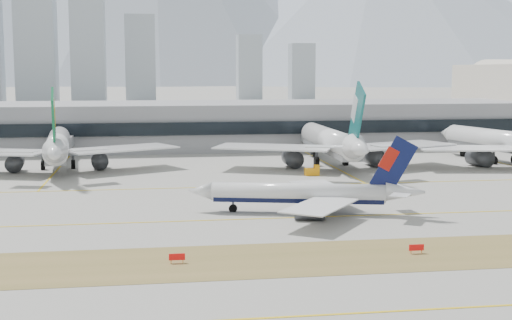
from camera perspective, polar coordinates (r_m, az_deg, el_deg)
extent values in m
plane|color=gray|center=(130.74, 0.28, -4.27)|extent=(3000.00, 3000.00, 0.00)
cube|color=brown|center=(100.09, 3.15, -7.87)|extent=(360.00, 18.00, 0.06)
cube|color=yellow|center=(125.90, 0.63, -4.70)|extent=(360.00, 0.45, 0.04)
cube|color=yellow|center=(78.72, 6.64, -12.14)|extent=(360.00, 0.45, 0.04)
cube|color=yellow|center=(159.96, -1.39, -2.13)|extent=(360.00, 0.45, 0.04)
cylinder|color=white|center=(130.37, 3.39, -2.61)|extent=(31.46, 11.08, 3.45)
cube|color=black|center=(130.54, 3.38, -3.02)|extent=(30.72, 10.42, 1.55)
cone|color=white|center=(132.28, -4.52, -2.48)|extent=(5.52, 4.53, 3.45)
cone|color=white|center=(131.03, 11.86, -2.52)|extent=(7.65, 5.07, 3.45)
cube|color=white|center=(139.81, 5.20, -2.17)|extent=(10.05, 17.92, 0.21)
cube|color=white|center=(135.25, 11.10, -2.08)|extent=(3.39, 5.03, 0.14)
cylinder|color=#3F4247|center=(137.01, 4.44, -3.17)|extent=(5.74, 3.80, 2.59)
cube|color=#3F4247|center=(136.83, 4.44, -2.74)|extent=(2.19, 0.79, 1.21)
cube|color=white|center=(120.96, 5.14, -3.66)|extent=(16.34, 18.34, 0.21)
cube|color=white|center=(126.45, 11.49, -2.74)|extent=(5.17, 5.73, 0.14)
cylinder|color=#3F4247|center=(124.48, 4.33, -4.23)|extent=(5.74, 3.80, 2.59)
cube|color=#3F4247|center=(124.28, 4.33, -3.76)|extent=(2.19, 0.79, 1.21)
cube|color=#0B1245|center=(130.08, 10.95, -0.42)|extent=(8.34, 2.39, 10.81)
cube|color=#B5150C|center=(129.85, 10.58, 0.10)|extent=(3.83, 1.31, 4.63)
cylinder|color=#3F4247|center=(131.85, -1.85, -3.71)|extent=(0.41, 0.41, 2.07)
cylinder|color=black|center=(131.93, -1.85, -3.90)|extent=(1.65, 0.97, 1.55)
cylinder|color=#3F4247|center=(128.64, 3.73, -4.00)|extent=(0.41, 0.41, 2.07)
cylinder|color=black|center=(128.73, 3.73, -4.19)|extent=(1.65, 0.97, 1.55)
cylinder|color=#3F4247|center=(133.04, 3.79, -3.63)|extent=(0.41, 0.41, 2.07)
cylinder|color=black|center=(133.13, 3.79, -3.81)|extent=(1.65, 0.97, 1.55)
cylinder|color=white|center=(195.46, -15.59, 1.23)|extent=(10.09, 45.05, 5.91)
cube|color=slate|center=(195.63, -15.57, 0.75)|extent=(9.12, 44.07, 2.66)
cone|color=white|center=(221.10, -15.42, 1.90)|extent=(6.53, 7.35, 5.91)
cone|color=white|center=(168.24, -15.83, 0.54)|extent=(6.82, 10.44, 5.91)
cube|color=white|center=(189.24, -10.80, 0.91)|extent=(31.18, 24.60, 0.35)
cube|color=white|center=(169.97, -13.23, 0.84)|extent=(9.32, 7.27, 0.24)
cylinder|color=#3F4247|center=(192.34, -12.41, -0.01)|extent=(5.11, 7.83, 4.43)
cube|color=#3F4247|center=(192.12, -12.42, 0.52)|extent=(0.73, 3.13, 2.07)
cube|color=white|center=(170.46, -18.40, 0.68)|extent=(9.02, 6.05, 0.24)
cylinder|color=#3F4247|center=(192.94, -18.73, -0.20)|extent=(5.11, 7.83, 4.43)
cube|color=#3F4247|center=(192.73, -18.75, 0.32)|extent=(0.73, 3.13, 2.07)
cube|color=#0D6034|center=(170.69, -15.88, 3.00)|extent=(1.69, 12.36, 15.85)
cube|color=orange|center=(171.82, -15.89, 3.60)|extent=(1.17, 5.61, 6.78)
cylinder|color=#3F4247|center=(212.85, -15.43, 0.42)|extent=(0.71, 0.71, 3.55)
cylinder|color=black|center=(212.93, -15.43, 0.23)|extent=(1.28, 2.75, 2.66)
cylinder|color=#3F4247|center=(194.91, -16.68, -0.23)|extent=(0.71, 0.71, 3.55)
cylinder|color=black|center=(195.00, -16.67, -0.44)|extent=(1.28, 2.75, 2.66)
cylinder|color=#3F4247|center=(194.69, -14.42, -0.16)|extent=(0.71, 0.71, 3.55)
cylinder|color=black|center=(194.79, -14.41, -0.37)|extent=(1.28, 2.75, 2.66)
cylinder|color=white|center=(196.56, 5.95, 1.59)|extent=(6.63, 47.22, 6.24)
cube|color=slate|center=(196.73, 5.94, 1.10)|extent=(5.68, 46.27, 2.81)
cone|color=white|center=(222.91, 4.25, 2.28)|extent=(6.30, 7.26, 6.24)
cone|color=white|center=(168.82, 8.34, 0.90)|extent=(6.33, 10.53, 6.24)
cube|color=white|center=(194.91, 11.25, 1.17)|extent=(32.90, 23.76, 0.37)
cube|color=white|center=(173.09, 10.73, 1.16)|extent=(9.71, 7.00, 0.25)
cylinder|color=#3F4247|center=(196.45, 9.38, 0.25)|extent=(4.74, 7.90, 4.68)
cube|color=#3F4247|center=(196.24, 9.39, 0.79)|extent=(0.49, 3.28, 2.18)
cube|color=white|center=(186.45, 1.44, 1.04)|extent=(32.92, 24.13, 0.37)
cube|color=white|center=(168.55, 5.50, 1.09)|extent=(9.74, 7.12, 0.25)
cylinder|color=#3F4247|center=(190.90, 2.94, 0.14)|extent=(4.74, 7.90, 4.68)
cube|color=#3F4247|center=(190.68, 2.94, 0.70)|extent=(0.49, 3.28, 2.18)
cube|color=#145A5B|center=(171.31, 8.07, 3.48)|extent=(0.67, 13.05, 16.73)
cube|color=#B1B7BB|center=(172.46, 7.96, 4.11)|extent=(0.73, 5.89, 7.16)
cylinder|color=#3F4247|center=(214.41, 4.77, 0.74)|extent=(0.75, 0.75, 3.74)
cylinder|color=black|center=(214.50, 4.76, 0.53)|extent=(1.11, 2.82, 2.81)
cylinder|color=#3F4247|center=(194.90, 4.87, 0.08)|extent=(0.75, 0.75, 3.74)
cylinder|color=black|center=(195.00, 4.87, -0.14)|extent=(1.11, 2.82, 2.81)
cylinder|color=#3F4247|center=(196.88, 7.17, 0.12)|extent=(0.75, 0.75, 3.74)
cylinder|color=black|center=(196.98, 7.17, -0.10)|extent=(1.11, 2.82, 2.81)
cylinder|color=white|center=(211.00, 19.10, 1.48)|extent=(15.33, 43.89, 5.78)
cube|color=slate|center=(211.15, 19.08, 1.05)|extent=(14.29, 42.84, 2.60)
cone|color=white|center=(230.62, 15.04, 2.09)|extent=(7.12, 7.79, 5.78)
cube|color=white|center=(196.28, 16.84, 0.91)|extent=(29.42, 16.98, 0.35)
cylinder|color=#3F4247|center=(202.11, 17.46, 0.15)|extent=(5.84, 8.06, 4.33)
cube|color=#3F4247|center=(201.91, 17.47, 0.64)|extent=(1.10, 3.05, 2.02)
cylinder|color=#3F4247|center=(224.26, 16.30, 0.72)|extent=(0.69, 0.69, 3.47)
cylinder|color=black|center=(224.34, 16.29, 0.54)|extent=(1.56, 2.76, 2.60)
cylinder|color=#3F4247|center=(208.15, 18.48, 0.15)|extent=(0.69, 0.69, 3.47)
cylinder|color=black|center=(208.23, 18.47, -0.05)|extent=(1.56, 2.76, 2.60)
cube|color=gray|center=(243.09, -3.94, 2.84)|extent=(280.00, 42.00, 15.00)
cube|color=black|center=(221.70, -3.48, 2.54)|extent=(280.00, 1.20, 4.00)
cube|color=beige|center=(292.28, 17.80, 4.55)|extent=(2.00, 57.00, 27.90)
cube|color=red|center=(97.92, -6.35, -7.71)|extent=(2.20, 0.15, 0.90)
cylinder|color=orange|center=(98.07, -6.81, -8.09)|extent=(0.10, 0.10, 0.50)
cylinder|color=orange|center=(98.13, -5.87, -8.07)|extent=(0.10, 0.10, 0.50)
cube|color=red|center=(104.82, 12.71, -6.84)|extent=(2.20, 0.15, 0.90)
cylinder|color=orange|center=(104.69, 12.29, -7.22)|extent=(0.10, 0.10, 0.50)
cylinder|color=orange|center=(105.26, 13.11, -7.16)|extent=(0.10, 0.10, 0.50)
cube|color=orange|center=(177.27, 4.49, -0.95)|extent=(3.50, 2.00, 1.80)
cube|color=orange|center=(177.38, 4.87, -0.55)|extent=(1.20, 1.80, 1.00)
cylinder|color=black|center=(176.31, 4.17, -1.17)|extent=(0.70, 0.30, 0.70)
cylinder|color=black|center=(177.86, 4.05, -1.09)|extent=(0.70, 0.30, 0.70)
cylinder|color=black|center=(176.86, 4.93, -1.15)|extent=(0.70, 0.30, 0.70)
cylinder|color=black|center=(178.40, 4.81, -1.08)|extent=(0.70, 0.30, 0.70)
cube|color=#A2AEB9|center=(587.92, -17.15, 8.29)|extent=(30.00, 27.00, 80.00)
cube|color=#A2AEB9|center=(579.04, -13.31, 9.92)|extent=(26.00, 23.40, 110.00)
cube|color=#A2AEB9|center=(591.65, -9.23, 8.02)|extent=(24.00, 21.60, 70.00)
cube|color=#A2AEB9|center=(602.57, -0.55, 7.38)|extent=(20.00, 18.00, 55.00)
cube|color=#A2AEB9|center=(610.54, 3.66, 7.04)|extent=(20.00, 18.00, 48.00)
cone|color=#9EA8B7|center=(1602.22, 9.77, 11.85)|extent=(1120.00, 1120.00, 350.00)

